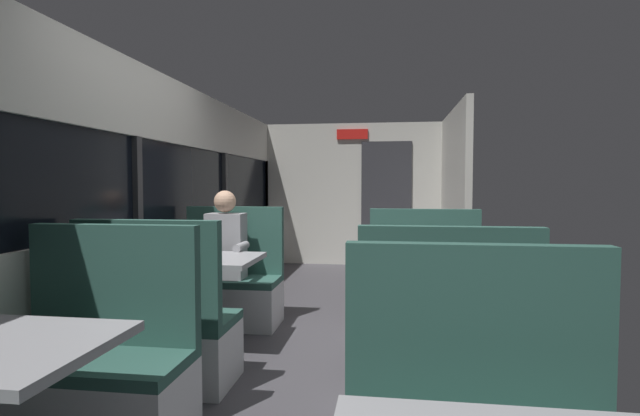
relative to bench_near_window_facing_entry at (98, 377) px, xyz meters
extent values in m
cube|color=#423F44|center=(0.89, 1.39, -0.34)|extent=(3.30, 9.20, 0.02)
cube|color=beige|center=(-0.56, 1.39, 0.15)|extent=(0.08, 8.40, 0.95)
cube|color=beige|center=(-0.56, 1.39, 1.67)|extent=(0.08, 8.40, 0.60)
cube|color=black|center=(-0.57, 1.39, 1.00)|extent=(0.03, 8.40, 0.75)
cube|color=#2D2D30|center=(-0.54, 1.39, 1.00)|extent=(0.06, 0.08, 0.75)
cube|color=#2D2D30|center=(-0.54, 3.49, 1.00)|extent=(0.06, 0.08, 0.75)
cube|color=#2D2D30|center=(-0.54, 5.59, 1.00)|extent=(0.06, 0.08, 0.75)
cube|color=beige|center=(0.89, 5.59, 0.82)|extent=(2.90, 0.08, 2.30)
cube|color=#333338|center=(1.44, 5.54, 0.67)|extent=(0.80, 0.04, 2.00)
cube|color=red|center=(0.89, 5.53, 1.79)|extent=(0.50, 0.03, 0.16)
cube|color=beige|center=(2.34, 4.39, 0.82)|extent=(0.08, 2.40, 2.30)
cube|color=silver|center=(0.00, -0.04, -0.13)|extent=(0.95, 0.50, 0.39)
cube|color=#2D564C|center=(0.00, -0.04, 0.09)|extent=(0.95, 0.50, 0.06)
cube|color=#2D564C|center=(0.00, 0.17, 0.45)|extent=(0.95, 0.08, 0.65)
cylinder|color=#9E9EA3|center=(0.00, 1.38, 0.02)|extent=(0.10, 0.10, 0.70)
cube|color=#99999E|center=(0.00, 1.38, 0.39)|extent=(0.90, 0.70, 0.04)
cube|color=silver|center=(0.00, 0.72, -0.13)|extent=(0.95, 0.50, 0.39)
cube|color=#2D564C|center=(0.00, 0.72, 0.09)|extent=(0.95, 0.50, 0.06)
cube|color=#2D564C|center=(0.00, 0.51, 0.45)|extent=(0.95, 0.08, 0.65)
cube|color=silver|center=(0.00, 2.04, -0.13)|extent=(0.95, 0.50, 0.39)
cube|color=#2D564C|center=(0.00, 2.04, 0.09)|extent=(0.95, 0.50, 0.06)
cube|color=#2D564C|center=(0.00, 2.25, 0.45)|extent=(0.95, 0.08, 0.65)
cube|color=#2D564C|center=(1.79, -0.43, 0.45)|extent=(0.95, 0.08, 0.65)
cylinder|color=#9E9EA3|center=(1.79, 1.18, 0.02)|extent=(0.10, 0.10, 0.70)
cube|color=#99999E|center=(1.79, 1.18, 0.39)|extent=(0.90, 0.70, 0.04)
cube|color=silver|center=(1.79, 0.52, -0.13)|extent=(0.95, 0.50, 0.39)
cube|color=#2D564C|center=(1.79, 0.52, 0.09)|extent=(0.95, 0.50, 0.06)
cube|color=#2D564C|center=(1.79, 0.31, 0.45)|extent=(0.95, 0.08, 0.65)
cube|color=silver|center=(1.79, 1.84, -0.13)|extent=(0.95, 0.50, 0.39)
cube|color=#2D564C|center=(1.79, 1.84, 0.09)|extent=(0.95, 0.50, 0.06)
cube|color=#2D564C|center=(1.79, 2.05, 0.45)|extent=(0.95, 0.08, 0.65)
cube|color=#26262D|center=(0.00, 2.04, -0.10)|extent=(0.30, 0.36, 0.45)
cube|color=#99999E|center=(0.00, 1.99, 0.42)|extent=(0.34, 0.22, 0.60)
sphere|color=tan|center=(0.00, 1.97, 0.83)|extent=(0.20, 0.20, 0.20)
cylinder|color=#99999E|center=(-0.20, 1.81, 0.44)|extent=(0.07, 0.28, 0.07)
cylinder|color=#99999E|center=(0.20, 1.81, 0.44)|extent=(0.07, 0.28, 0.07)
cylinder|color=#B23333|center=(-0.15, 1.37, 0.46)|extent=(0.07, 0.07, 0.09)
camera|label=1|loc=(1.47, -2.23, 0.99)|focal=26.96mm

